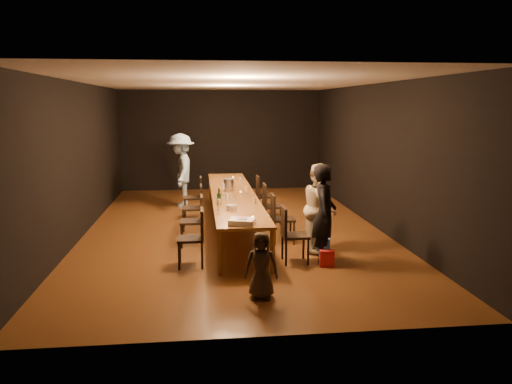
{
  "coord_description": "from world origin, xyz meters",
  "views": [
    {
      "loc": [
        -0.69,
        -10.18,
        2.56
      ],
      "look_at": [
        0.33,
        -1.33,
        1.0
      ],
      "focal_mm": 35.0,
      "sensor_mm": 36.0,
      "label": 1
    }
  ],
  "objects": [
    {
      "name": "woman_tan",
      "position": [
        1.41,
        -1.77,
        0.78
      ],
      "size": [
        0.8,
        0.91,
        1.56
      ],
      "primitive_type": "imported",
      "rotation": [
        0.0,
        0.0,
        1.25
      ],
      "color": "beige",
      "rests_on": "ground"
    },
    {
      "name": "table",
      "position": [
        0.0,
        0.0,
        0.7
      ],
      "size": [
        0.9,
        6.0,
        0.75
      ],
      "color": "brown",
      "rests_on": "ground"
    },
    {
      "name": "wineglass_3",
      "position": [
        0.24,
        -0.36,
        0.85
      ],
      "size": [
        0.06,
        0.06,
        0.21
      ],
      "primitive_type": null,
      "color": "beige",
      "rests_on": "table"
    },
    {
      "name": "wineglass_1",
      "position": [
        0.26,
        -1.66,
        0.85
      ],
      "size": [
        0.06,
        0.06,
        0.21
      ],
      "primitive_type": null,
      "color": "beige",
      "rests_on": "table"
    },
    {
      "name": "woman_birthday",
      "position": [
        1.32,
        -2.42,
        0.81
      ],
      "size": [
        0.52,
        0.67,
        1.62
      ],
      "primitive_type": "imported",
      "rotation": [
        0.0,
        0.0,
        1.34
      ],
      "color": "black",
      "rests_on": "ground"
    },
    {
      "name": "plate_stack",
      "position": [
        -0.14,
        -1.72,
        0.8
      ],
      "size": [
        0.21,
        0.21,
        0.1
      ],
      "primitive_type": "cylinder",
      "rotation": [
        0.0,
        0.0,
        0.19
      ],
      "color": "silver",
      "rests_on": "table"
    },
    {
      "name": "man_blue",
      "position": [
        -1.15,
        2.45,
        0.93
      ],
      "size": [
        0.74,
        1.23,
        1.86
      ],
      "primitive_type": "imported",
      "rotation": [
        0.0,
        0.0,
        -1.53
      ],
      "color": "#8DB4DA",
      "rests_on": "ground"
    },
    {
      "name": "chair_left_1",
      "position": [
        -0.85,
        -1.2,
        0.47
      ],
      "size": [
        0.42,
        0.42,
        0.93
      ],
      "primitive_type": null,
      "rotation": [
        0.0,
        0.0,
        1.57
      ],
      "color": "black",
      "rests_on": "ground"
    },
    {
      "name": "chair_right_0",
      "position": [
        0.85,
        -2.4,
        0.47
      ],
      "size": [
        0.42,
        0.42,
        0.93
      ],
      "primitive_type": null,
      "rotation": [
        0.0,
        0.0,
        -1.57
      ],
      "color": "black",
      "rests_on": "ground"
    },
    {
      "name": "chair_left_2",
      "position": [
        -0.85,
        0.0,
        0.47
      ],
      "size": [
        0.42,
        0.42,
        0.93
      ],
      "primitive_type": null,
      "rotation": [
        0.0,
        0.0,
        1.57
      ],
      "color": "black",
      "rests_on": "ground"
    },
    {
      "name": "ice_bucket",
      "position": [
        -0.07,
        0.39,
        0.87
      ],
      "size": [
        0.23,
        0.23,
        0.24
      ],
      "primitive_type": "cylinder",
      "rotation": [
        0.0,
        0.0,
        -0.03
      ],
      "color": "silver",
      "rests_on": "table"
    },
    {
      "name": "gift_bag_blue",
      "position": [
        1.42,
        -2.03,
        0.14
      ],
      "size": [
        0.26,
        0.21,
        0.29
      ],
      "primitive_type": "cube",
      "rotation": [
        0.0,
        0.0,
        -0.27
      ],
      "color": "#2756AA",
      "rests_on": "ground"
    },
    {
      "name": "wineglass_2",
      "position": [
        -0.19,
        -1.2,
        0.85
      ],
      "size": [
        0.06,
        0.06,
        0.21
      ],
      "primitive_type": null,
      "color": "silver",
      "rests_on": "table"
    },
    {
      "name": "ground",
      "position": [
        0.0,
        0.0,
        0.0
      ],
      "size": [
        10.0,
        10.0,
        0.0
      ],
      "primitive_type": "plane",
      "color": "#4C2613",
      "rests_on": "ground"
    },
    {
      "name": "tealight_near",
      "position": [
        0.15,
        -2.39,
        0.77
      ],
      "size": [
        0.05,
        0.05,
        0.03
      ],
      "primitive_type": "cylinder",
      "color": "#B2B7B2",
      "rests_on": "table"
    },
    {
      "name": "room_shell",
      "position": [
        0.0,
        0.0,
        2.08
      ],
      "size": [
        6.04,
        10.04,
        3.02
      ],
      "color": "black",
      "rests_on": "ground"
    },
    {
      "name": "birthday_cake",
      "position": [
        -0.05,
        -2.76,
        0.79
      ],
      "size": [
        0.45,
        0.4,
        0.09
      ],
      "rotation": [
        0.0,
        0.0,
        -0.27
      ],
      "color": "white",
      "rests_on": "table"
    },
    {
      "name": "tealight_mid",
      "position": [
        0.15,
        -0.05,
        0.77
      ],
      "size": [
        0.05,
        0.05,
        0.03
      ],
      "primitive_type": "cylinder",
      "color": "#B2B7B2",
      "rests_on": "table"
    },
    {
      "name": "gift_bag_red",
      "position": [
        1.31,
        -2.68,
        0.14
      ],
      "size": [
        0.24,
        0.14,
        0.27
      ],
      "primitive_type": "cube",
      "rotation": [
        0.0,
        0.0,
        -0.08
      ],
      "color": "red",
      "rests_on": "ground"
    },
    {
      "name": "chair_left_3",
      "position": [
        -0.85,
        1.2,
        0.47
      ],
      "size": [
        0.42,
        0.42,
        0.93
      ],
      "primitive_type": null,
      "rotation": [
        0.0,
        0.0,
        1.57
      ],
      "color": "black",
      "rests_on": "ground"
    },
    {
      "name": "wineglass_4",
      "position": [
        -0.2,
        -0.01,
        0.85
      ],
      "size": [
        0.06,
        0.06,
        0.21
      ],
      "primitive_type": null,
      "color": "silver",
      "rests_on": "table"
    },
    {
      "name": "wineglass_5",
      "position": [
        0.22,
        0.84,
        0.85
      ],
      "size": [
        0.06,
        0.06,
        0.21
      ],
      "primitive_type": null,
      "color": "silver",
      "rests_on": "table"
    },
    {
      "name": "tealight_far",
      "position": [
        0.15,
        2.12,
        0.77
      ],
      "size": [
        0.05,
        0.05,
        0.03
      ],
      "primitive_type": "cylinder",
      "color": "#B2B7B2",
      "rests_on": "table"
    },
    {
      "name": "champagne_bottle",
      "position": [
        -0.34,
        -1.22,
        0.91
      ],
      "size": [
        0.09,
        0.09,
        0.33
      ],
      "primitive_type": null,
      "rotation": [
        0.0,
        0.0,
        0.27
      ],
      "color": "black",
      "rests_on": "table"
    },
    {
      "name": "chair_right_1",
      "position": [
        0.85,
        -1.2,
        0.47
      ],
      "size": [
        0.42,
        0.42,
        0.93
      ],
      "primitive_type": null,
      "rotation": [
        0.0,
        0.0,
        -1.57
      ],
      "color": "black",
      "rests_on": "ground"
    },
    {
      "name": "wineglass_0",
      "position": [
        -0.36,
        -1.71,
        0.85
      ],
      "size": [
        0.06,
        0.06,
        0.21
      ],
      "primitive_type": null,
      "color": "beige",
      "rests_on": "table"
    },
    {
      "name": "chair_left_0",
      "position": [
        -0.85,
        -2.4,
        0.47
      ],
      "size": [
        0.42,
        0.42,
        0.93
      ],
      "primitive_type": null,
      "rotation": [
        0.0,
        0.0,
        1.57
      ],
      "color": "black",
      "rests_on": "ground"
    },
    {
      "name": "child",
      "position": [
        0.11,
        -3.87,
        0.45
      ],
      "size": [
        0.48,
        0.35,
        0.91
      ],
      "primitive_type": "imported",
      "rotation": [
        0.0,
        0.0,
        -0.15
      ],
      "color": "#3D3022",
      "rests_on": "ground"
    },
    {
      "name": "chair_right_3",
      "position": [
        0.85,
        1.2,
        0.47
      ],
      "size": [
        0.42,
        0.42,
        0.93
      ],
      "primitive_type": null,
      "rotation": [
        0.0,
        0.0,
        -1.57
      ],
      "color": "black",
      "rests_on": "ground"
    },
    {
      "name": "chair_right_2",
      "position": [
        0.85,
        0.0,
        0.47
      ],
      "size": [
        0.42,
        0.42,
        0.93
      ],
      "primitive_type": null,
      "rotation": [
        0.0,
        0.0,
        -1.57
      ],
      "color": "black",
      "rests_on": "ground"
    }
  ]
}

